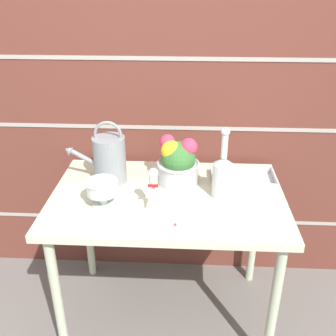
{
  "coord_description": "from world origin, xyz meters",
  "views": [
    {
      "loc": [
        0.08,
        -1.56,
        1.66
      ],
      "look_at": [
        0.0,
        0.03,
        0.86
      ],
      "focal_mm": 42.0,
      "sensor_mm": 36.0,
      "label": 1
    }
  ],
  "objects_px": {
    "watering_can": "(109,158)",
    "glass_decanter": "(222,174)",
    "wire_tray": "(243,180)",
    "crystal_pedestal_bowl": "(102,189)",
    "figurine_vase": "(154,193)",
    "flower_planter": "(178,162)"
  },
  "relations": [
    {
      "from": "flower_planter",
      "to": "wire_tray",
      "type": "relative_size",
      "value": 0.77
    },
    {
      "from": "glass_decanter",
      "to": "crystal_pedestal_bowl",
      "type": "bearing_deg",
      "value": -167.92
    },
    {
      "from": "watering_can",
      "to": "figurine_vase",
      "type": "distance_m",
      "value": 0.35
    },
    {
      "from": "figurine_vase",
      "to": "watering_can",
      "type": "bearing_deg",
      "value": 133.23
    },
    {
      "from": "flower_planter",
      "to": "wire_tray",
      "type": "xyz_separation_m",
      "value": [
        0.32,
        0.03,
        -0.1
      ]
    },
    {
      "from": "flower_planter",
      "to": "figurine_vase",
      "type": "height_order",
      "value": "flower_planter"
    },
    {
      "from": "glass_decanter",
      "to": "wire_tray",
      "type": "xyz_separation_m",
      "value": [
        0.12,
        0.14,
        -0.1
      ]
    },
    {
      "from": "watering_can",
      "to": "wire_tray",
      "type": "height_order",
      "value": "watering_can"
    },
    {
      "from": "crystal_pedestal_bowl",
      "to": "glass_decanter",
      "type": "height_order",
      "value": "glass_decanter"
    },
    {
      "from": "watering_can",
      "to": "glass_decanter",
      "type": "relative_size",
      "value": 0.92
    },
    {
      "from": "crystal_pedestal_bowl",
      "to": "flower_planter",
      "type": "xyz_separation_m",
      "value": [
        0.32,
        0.23,
        0.03
      ]
    },
    {
      "from": "crystal_pedestal_bowl",
      "to": "wire_tray",
      "type": "height_order",
      "value": "crystal_pedestal_bowl"
    },
    {
      "from": "flower_planter",
      "to": "crystal_pedestal_bowl",
      "type": "bearing_deg",
      "value": -144.39
    },
    {
      "from": "figurine_vase",
      "to": "wire_tray",
      "type": "bearing_deg",
      "value": 33.6
    },
    {
      "from": "flower_planter",
      "to": "glass_decanter",
      "type": "xyz_separation_m",
      "value": [
        0.2,
        -0.12,
        0.0
      ]
    },
    {
      "from": "crystal_pedestal_bowl",
      "to": "figurine_vase",
      "type": "height_order",
      "value": "figurine_vase"
    },
    {
      "from": "glass_decanter",
      "to": "wire_tray",
      "type": "bearing_deg",
      "value": 50.75
    },
    {
      "from": "watering_can",
      "to": "glass_decanter",
      "type": "bearing_deg",
      "value": -12.55
    },
    {
      "from": "glass_decanter",
      "to": "figurine_vase",
      "type": "xyz_separation_m",
      "value": [
        -0.3,
        -0.13,
        -0.03
      ]
    },
    {
      "from": "watering_can",
      "to": "glass_decanter",
      "type": "xyz_separation_m",
      "value": [
        0.53,
        -0.12,
        -0.01
      ]
    },
    {
      "from": "watering_can",
      "to": "glass_decanter",
      "type": "height_order",
      "value": "glass_decanter"
    },
    {
      "from": "watering_can",
      "to": "wire_tray",
      "type": "bearing_deg",
      "value": 1.99
    }
  ]
}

